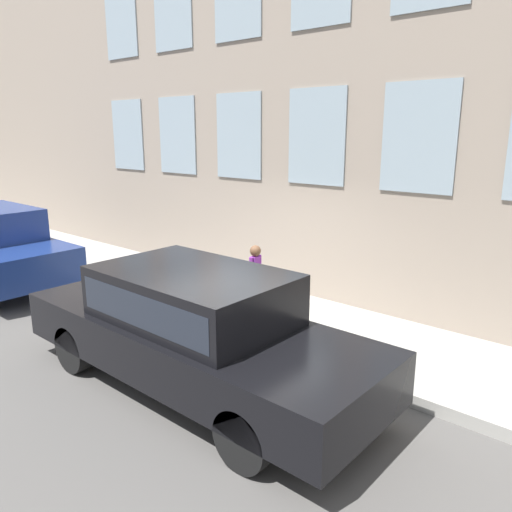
{
  "coord_description": "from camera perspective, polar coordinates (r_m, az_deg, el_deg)",
  "views": [
    {
      "loc": [
        -5.37,
        -5.19,
        3.29
      ],
      "look_at": [
        0.68,
        0.04,
        1.28
      ],
      "focal_mm": 35.0,
      "sensor_mm": 36.0,
      "label": 1
    }
  ],
  "objects": [
    {
      "name": "building_facade",
      "position": [
        9.47,
        7.8,
        22.03
      ],
      "size": [
        0.33,
        40.0,
        9.22
      ],
      "color": "gray",
      "rests_on": "ground_plane"
    },
    {
      "name": "fire_hydrant",
      "position": [
        8.14,
        0.08,
        -5.66
      ],
      "size": [
        0.32,
        0.44,
        0.71
      ],
      "color": "gold",
      "rests_on": "sidewalk"
    },
    {
      "name": "person",
      "position": [
        8.67,
        -0.08,
        -1.88
      ],
      "size": [
        0.29,
        0.19,
        1.21
      ],
      "rotation": [
        0.0,
        0.0,
        0.03
      ],
      "color": "#726651",
      "rests_on": "sidewalk"
    },
    {
      "name": "sidewalk",
      "position": [
        8.92,
        2.21,
        -6.92
      ],
      "size": [
        2.3,
        60.0,
        0.17
      ],
      "color": "#9E9B93",
      "rests_on": "ground_plane"
    },
    {
      "name": "parked_car_black_near",
      "position": [
        6.51,
        -7.18,
        -7.72
      ],
      "size": [
        1.83,
        5.17,
        1.6
      ],
      "color": "black",
      "rests_on": "ground_plane"
    },
    {
      "name": "ground_plane",
      "position": [
        8.16,
        -2.92,
        -9.67
      ],
      "size": [
        80.0,
        80.0,
        0.0
      ],
      "primitive_type": "plane",
      "color": "#514F4C"
    }
  ]
}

